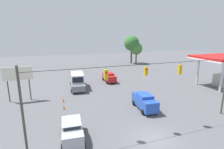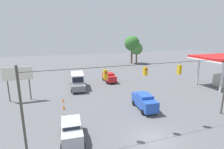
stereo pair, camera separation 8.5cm
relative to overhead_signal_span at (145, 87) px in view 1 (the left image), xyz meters
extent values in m
plane|color=#56565B|center=(0.06, 1.96, -4.61)|extent=(140.00, 140.00, 0.00)
cylinder|color=#4C473D|center=(11.00, 0.00, -0.91)|extent=(0.20, 0.20, 7.40)
cylinder|color=black|center=(0.06, 0.00, 2.23)|extent=(21.88, 0.04, 0.04)
cube|color=gold|center=(-3.94, 0.00, 1.44)|extent=(0.32, 0.36, 0.97)
cylinder|color=black|center=(-3.94, 0.00, 2.07)|extent=(0.03, 0.03, 0.31)
cylinder|color=orange|center=(-3.94, 0.19, 1.65)|extent=(0.20, 0.02, 0.20)
cube|color=gold|center=(0.06, 0.00, 1.55)|extent=(0.32, 0.36, 0.80)
cylinder|color=black|center=(0.06, 0.00, 2.09)|extent=(0.03, 0.03, 0.28)
cylinder|color=red|center=(0.06, 0.19, 1.73)|extent=(0.20, 0.02, 0.20)
cube|color=gold|center=(4.06, 0.00, 1.55)|extent=(0.32, 0.36, 0.85)
cylinder|color=black|center=(4.06, 0.00, 2.10)|extent=(0.03, 0.03, 0.25)
cylinder|color=red|center=(4.06, 0.19, 1.74)|extent=(0.20, 0.02, 0.20)
cube|color=red|center=(-2.42, -18.44, -3.71)|extent=(1.84, 4.31, 1.16)
cube|color=red|center=(-2.42, -18.44, -2.95)|extent=(1.66, 1.91, 0.36)
cube|color=black|center=(-2.43, -19.40, -2.95)|extent=(1.42, 0.04, 0.25)
cylinder|color=black|center=(-3.33, -19.82, -4.29)|extent=(0.23, 0.64, 0.64)
cylinder|color=black|center=(-1.55, -19.85, -4.29)|extent=(0.23, 0.64, 0.64)
cylinder|color=black|center=(-3.29, -17.04, -4.29)|extent=(0.23, 0.64, 0.64)
cylinder|color=black|center=(-1.51, -17.06, -4.29)|extent=(0.23, 0.64, 0.64)
cube|color=slate|center=(4.33, -16.18, -3.79)|extent=(2.96, 6.91, 1.00)
cube|color=silver|center=(4.29, -16.51, -2.60)|extent=(2.53, 4.49, 1.38)
cube|color=black|center=(4.51, -14.37, -2.60)|extent=(1.83, 0.21, 0.96)
cylinder|color=black|center=(5.69, -14.13, -4.29)|extent=(0.28, 0.66, 0.64)
cylinder|color=black|center=(3.41, -13.89, -4.29)|extent=(0.28, 0.66, 0.64)
cylinder|color=black|center=(5.24, -18.47, -4.29)|extent=(0.28, 0.66, 0.64)
cylinder|color=black|center=(2.96, -18.23, -4.29)|extent=(0.28, 0.66, 0.64)
cube|color=#234CB2|center=(-2.55, -4.34, -3.61)|extent=(2.15, 4.72, 1.35)
cube|color=#234CB2|center=(-2.55, -4.34, -2.76)|extent=(1.80, 2.14, 0.36)
cube|color=black|center=(-2.63, -5.35, -2.76)|extent=(1.42, 0.13, 0.25)
cylinder|color=black|center=(-3.56, -5.75, -4.29)|extent=(0.27, 0.66, 0.64)
cylinder|color=black|center=(-1.78, -5.89, -4.29)|extent=(0.27, 0.66, 0.64)
cylinder|color=black|center=(-3.32, -2.78, -4.29)|extent=(0.27, 0.66, 0.64)
cylinder|color=black|center=(-1.54, -2.92, -4.29)|extent=(0.27, 0.66, 0.64)
cube|color=#A8AAB2|center=(7.21, -0.51, -3.69)|extent=(2.11, 4.37, 1.20)
cube|color=#A8AAB2|center=(7.21, -0.51, -2.91)|extent=(1.80, 1.98, 0.36)
cube|color=black|center=(7.27, 0.44, -2.91)|extent=(1.45, 0.12, 0.25)
cylinder|color=black|center=(8.21, 0.81, -4.29)|extent=(0.26, 0.65, 0.64)
cylinder|color=black|center=(6.40, 0.94, -4.29)|extent=(0.26, 0.65, 0.64)
cylinder|color=black|center=(8.02, -1.95, -4.29)|extent=(0.26, 0.65, 0.64)
cylinder|color=black|center=(6.21, -1.82, -4.29)|extent=(0.26, 0.65, 0.64)
cone|color=orange|center=(7.39, -2.78, -4.30)|extent=(0.31, 0.31, 0.61)
cone|color=orange|center=(7.59, -5.10, -4.30)|extent=(0.31, 0.31, 0.61)
cone|color=orange|center=(7.43, -7.76, -4.30)|extent=(0.31, 0.31, 0.61)
cone|color=orange|center=(7.34, -10.30, -4.30)|extent=(0.31, 0.31, 0.61)
cylinder|color=silver|center=(-17.95, -11.01, -1.93)|extent=(0.36, 0.36, 5.36)
cylinder|color=silver|center=(-17.95, -5.99, -1.93)|extent=(0.36, 0.36, 5.36)
cylinder|color=#4C473D|center=(11.82, -12.98, -3.05)|extent=(0.16, 0.16, 3.12)
cylinder|color=#4C473D|center=(14.61, -12.98, -3.05)|extent=(0.16, 0.16, 3.12)
cube|color=silver|center=(13.21, -12.98, -0.53)|extent=(4.00, 0.12, 1.92)
cylinder|color=brown|center=(-16.46, -37.37, -2.02)|extent=(0.58, 0.58, 5.19)
sphere|color=#336B2D|center=(-16.46, -37.37, 1.92)|extent=(4.88, 4.88, 4.88)
cylinder|color=#4C3823|center=(-17.83, -36.59, -2.74)|extent=(0.42, 0.42, 3.74)
sphere|color=#427A38|center=(-17.83, -36.59, 0.19)|extent=(3.85, 3.85, 3.85)
camera|label=1|loc=(8.55, 14.34, 5.11)|focal=28.00mm
camera|label=2|loc=(8.47, 14.37, 5.11)|focal=28.00mm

